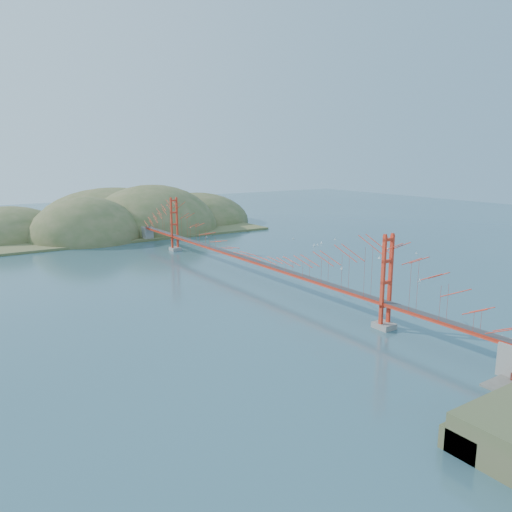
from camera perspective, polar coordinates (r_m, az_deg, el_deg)
ground at (r=85.31m, az=-0.72°, el=-2.56°), size 320.00×320.00×0.00m
bridge at (r=84.02m, az=-0.80°, el=2.11°), size 2.20×94.40×12.00m
far_headlands at (r=147.22m, az=-14.73°, el=3.09°), size 84.00×58.00×25.00m
sailboat_0 at (r=93.23m, az=9.78°, el=-1.40°), size 0.65×0.65×0.73m
sailboat_7 at (r=124.54m, az=4.29°, el=2.00°), size 0.62×0.62×0.66m
sailboat_12 at (r=127.84m, az=-5.68°, el=2.23°), size 0.55×0.52×0.61m
sailboat_6 at (r=87.32m, az=18.18°, el=-2.72°), size 0.59×0.59×0.62m
sailboat_8 at (r=115.34m, az=6.66°, el=1.19°), size 0.63×0.53×0.73m
sailboat_11 at (r=119.40m, az=14.24°, el=1.26°), size 0.60×0.58×0.67m
sailboat_4 at (r=114.86m, az=14.80°, el=0.83°), size 0.69×0.69×0.74m
sailboat_15 at (r=116.87m, az=7.06°, el=1.31°), size 0.47×0.52×0.59m
sailboat_5 at (r=111.61m, az=17.87°, el=0.34°), size 0.44×0.49×0.56m
sailboat_9 at (r=120.58m, az=14.40°, el=1.35°), size 0.62×0.62×0.65m
sailboat_14 at (r=104.37m, az=13.91°, el=-0.18°), size 0.50×0.61×0.72m
sailboat_1 at (r=102.23m, az=3.15°, el=-0.10°), size 0.65×0.65×0.68m
sailboat_17 at (r=118.68m, az=7.48°, el=1.46°), size 0.57×0.46×0.67m
sailboat_extra_0 at (r=125.15m, az=9.05°, el=1.94°), size 0.58×0.63×0.71m
sailboat_extra_1 at (r=64.57m, az=26.26°, el=-8.38°), size 0.59×0.56×0.66m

